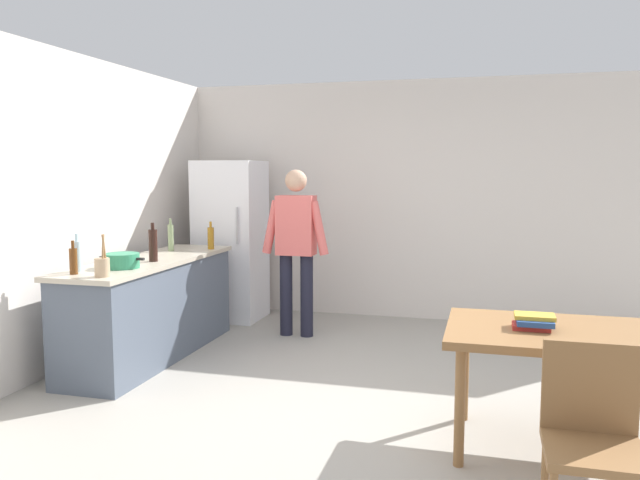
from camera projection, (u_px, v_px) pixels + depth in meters
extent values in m
plane|color=#9E998E|center=(347.00, 410.00, 4.43)|extent=(14.00, 14.00, 0.00)
cube|color=silver|center=(405.00, 200.00, 7.16)|extent=(6.40, 0.12, 2.70)
cube|color=silver|center=(45.00, 212.00, 5.14)|extent=(0.12, 5.60, 2.70)
cube|color=#4C5666|center=(151.00, 310.00, 5.66)|extent=(0.60, 2.12, 0.86)
cube|color=#B2A893|center=(150.00, 261.00, 5.61)|extent=(0.64, 2.20, 0.04)
cube|color=white|center=(231.00, 240.00, 7.12)|extent=(0.70, 0.64, 1.80)
cylinder|color=#B2B2B7|center=(237.00, 226.00, 6.72)|extent=(0.02, 0.02, 0.40)
cylinder|color=#1E1E2D|center=(286.00, 295.00, 6.43)|extent=(0.13, 0.13, 0.84)
cylinder|color=#1E1E2D|center=(307.00, 296.00, 6.37)|extent=(0.13, 0.13, 0.84)
cube|color=#E56660|center=(296.00, 225.00, 6.32)|extent=(0.38, 0.22, 0.60)
sphere|color=tan|center=(296.00, 181.00, 6.27)|extent=(0.22, 0.22, 0.22)
cylinder|color=#E56660|center=(271.00, 227.00, 6.35)|extent=(0.20, 0.09, 0.55)
cylinder|color=#E56660|center=(319.00, 228.00, 6.22)|extent=(0.20, 0.09, 0.55)
cube|color=olive|center=(568.00, 334.00, 3.70)|extent=(1.40, 0.90, 0.05)
cylinder|color=olive|center=(460.00, 407.00, 3.56)|extent=(0.06, 0.06, 0.70)
cylinder|color=olive|center=(464.00, 369.00, 4.23)|extent=(0.06, 0.06, 0.70)
cube|color=olive|center=(594.00, 452.00, 2.72)|extent=(0.42, 0.42, 0.04)
cube|color=olive|center=(590.00, 386.00, 2.87)|extent=(0.42, 0.04, 0.42)
cylinder|color=#2D845B|center=(122.00, 261.00, 5.08)|extent=(0.28, 0.28, 0.12)
cube|color=black|center=(104.00, 258.00, 5.12)|extent=(0.06, 0.03, 0.02)
cube|color=black|center=(140.00, 259.00, 5.04)|extent=(0.06, 0.03, 0.02)
cylinder|color=tan|center=(102.00, 267.00, 4.66)|extent=(0.11, 0.11, 0.14)
cylinder|color=olive|center=(104.00, 249.00, 4.64)|extent=(0.02, 0.05, 0.22)
cylinder|color=olive|center=(103.00, 249.00, 4.63)|extent=(0.02, 0.04, 0.22)
cylinder|color=silver|center=(77.00, 256.00, 4.89)|extent=(0.07, 0.07, 0.24)
cylinder|color=silver|center=(76.00, 237.00, 4.87)|extent=(0.03, 0.03, 0.06)
cylinder|color=#5B3314|center=(73.00, 261.00, 4.77)|extent=(0.06, 0.06, 0.20)
cylinder|color=#5B3314|center=(73.00, 244.00, 4.75)|extent=(0.02, 0.02, 0.06)
cylinder|color=black|center=(153.00, 246.00, 5.44)|extent=(0.08, 0.08, 0.28)
cylinder|color=black|center=(152.00, 226.00, 5.42)|extent=(0.03, 0.03, 0.06)
cylinder|color=#996619|center=(211.00, 238.00, 6.30)|extent=(0.06, 0.06, 0.22)
cylinder|color=#996619|center=(211.00, 225.00, 6.29)|extent=(0.03, 0.03, 0.06)
cylinder|color=gray|center=(171.00, 238.00, 6.16)|extent=(0.06, 0.06, 0.26)
cylinder|color=gray|center=(170.00, 222.00, 6.15)|extent=(0.02, 0.02, 0.06)
cube|color=#B22D28|center=(531.00, 327.00, 3.72)|extent=(0.21, 0.15, 0.03)
cube|color=#284C8E|center=(535.00, 322.00, 3.70)|extent=(0.21, 0.18, 0.03)
cube|color=gold|center=(535.00, 316.00, 3.73)|extent=(0.23, 0.16, 0.02)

